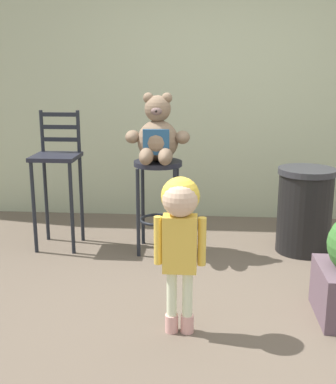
# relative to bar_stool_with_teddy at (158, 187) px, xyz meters

# --- Properties ---
(ground_plane) EXTENTS (24.00, 24.00, 0.00)m
(ground_plane) POSITION_rel_bar_stool_with_teddy_xyz_m (0.52, -1.03, -0.57)
(ground_plane) COLOR brown
(building_wall) EXTENTS (7.88, 0.30, 3.73)m
(building_wall) POSITION_rel_bar_stool_with_teddy_xyz_m (0.52, 1.21, 1.30)
(building_wall) COLOR #AAB18F
(building_wall) RESTS_ON ground_plane
(bar_stool_with_teddy) EXTENTS (0.41, 0.41, 0.79)m
(bar_stool_with_teddy) POSITION_rel_bar_stool_with_teddy_xyz_m (0.00, 0.00, 0.00)
(bar_stool_with_teddy) COLOR black
(bar_stool_with_teddy) RESTS_ON ground_plane
(teddy_bear) EXTENTS (0.53, 0.48, 0.56)m
(teddy_bear) POSITION_rel_bar_stool_with_teddy_xyz_m (0.00, -0.03, 0.43)
(teddy_bear) COLOR #7D654F
(teddy_bear) RESTS_ON bar_stool_with_teddy
(child_walking) EXTENTS (0.30, 0.24, 0.95)m
(child_walking) POSITION_rel_bar_stool_with_teddy_xyz_m (0.26, -1.36, 0.12)
(child_walking) COLOR #DE9F98
(child_walking) RESTS_ON ground_plane
(trash_bin) EXTENTS (0.48, 0.48, 0.73)m
(trash_bin) POSITION_rel_bar_stool_with_teddy_xyz_m (1.25, 0.08, -0.20)
(trash_bin) COLOR black
(trash_bin) RESTS_ON ground_plane
(bar_chair_empty) EXTENTS (0.39, 0.39, 1.19)m
(bar_chair_empty) POSITION_rel_bar_stool_with_teddy_xyz_m (-0.88, 0.05, 0.14)
(bar_chair_empty) COLOR black
(bar_chair_empty) RESTS_ON ground_plane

